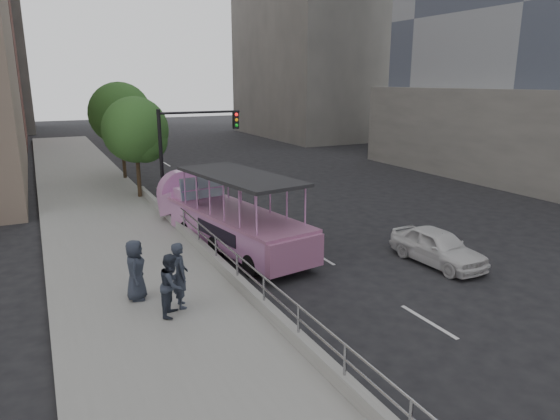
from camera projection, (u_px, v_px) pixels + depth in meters
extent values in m
plane|color=black|center=(357.00, 301.00, 15.22)|extent=(160.00, 160.00, 0.00)
cube|color=gray|center=(112.00, 233.00, 21.41)|extent=(5.50, 80.00, 0.30)
cube|color=#A9A9A4|center=(238.00, 281.00, 15.50)|extent=(0.24, 30.00, 0.36)
cylinder|color=#9C9CA1|center=(411.00, 417.00, 8.42)|extent=(0.07, 0.07, 0.70)
cylinder|color=#9C9CA1|center=(345.00, 360.00, 10.16)|extent=(0.07, 0.07, 0.70)
cylinder|color=#9C9CA1|center=(299.00, 319.00, 11.89)|extent=(0.07, 0.07, 0.70)
cylinder|color=#9C9CA1|center=(264.00, 288.00, 13.63)|extent=(0.07, 0.07, 0.70)
cylinder|color=#9C9CA1|center=(237.00, 265.00, 15.37)|extent=(0.07, 0.07, 0.70)
cylinder|color=#9C9CA1|center=(216.00, 246.00, 17.10)|extent=(0.07, 0.07, 0.70)
cylinder|color=#9C9CA1|center=(198.00, 231.00, 18.84)|extent=(0.07, 0.07, 0.70)
cylinder|color=#9C9CA1|center=(184.00, 218.00, 20.58)|extent=(0.07, 0.07, 0.70)
cylinder|color=#9C9CA1|center=(172.00, 207.00, 22.31)|extent=(0.07, 0.07, 0.70)
cylinder|color=#9C9CA1|center=(161.00, 198.00, 24.05)|extent=(0.07, 0.07, 0.70)
cylinder|color=#9C9CA1|center=(237.00, 265.00, 15.37)|extent=(0.06, 22.00, 0.06)
cylinder|color=#9C9CA1|center=(237.00, 255.00, 15.28)|extent=(0.06, 22.00, 0.06)
cylinder|color=black|center=(252.00, 266.00, 16.97)|extent=(0.44, 0.85, 0.81)
cylinder|color=black|center=(298.00, 254.00, 18.09)|extent=(0.44, 0.85, 0.81)
cylinder|color=black|center=(216.00, 246.00, 18.94)|extent=(0.44, 0.85, 0.81)
cylinder|color=black|center=(260.00, 237.00, 20.06)|extent=(0.44, 0.85, 0.81)
cylinder|color=black|center=(188.00, 231.00, 20.92)|extent=(0.44, 0.85, 0.81)
cylinder|color=black|center=(228.00, 223.00, 22.03)|extent=(0.44, 0.85, 0.81)
cube|color=#BC77B2|center=(236.00, 228.00, 19.51)|extent=(3.43, 7.62, 1.12)
cube|color=#BC77B2|center=(188.00, 201.00, 22.84)|extent=(2.48, 2.24, 1.40)
cylinder|color=#BC77B2|center=(180.00, 193.00, 23.37)|extent=(2.18, 0.97, 2.11)
cube|color=#995980|center=(295.00, 255.00, 16.52)|extent=(2.26, 0.68, 1.12)
cube|color=#995980|center=(236.00, 213.00, 19.36)|extent=(3.58, 7.90, 0.11)
cube|color=black|center=(240.00, 176.00, 18.70)|extent=(3.32, 6.23, 0.13)
cube|color=#9CAEB9|center=(203.00, 187.00, 21.37)|extent=(2.07, 0.53, 0.94)
cube|color=#BC77B2|center=(199.00, 192.00, 21.75)|extent=(2.09, 1.21, 0.45)
imported|color=silver|center=(438.00, 247.00, 18.15)|extent=(1.72, 3.92, 1.31)
imported|color=#2B323F|center=(180.00, 275.00, 13.93)|extent=(0.49, 0.72, 1.90)
imported|color=#2B323F|center=(172.00, 285.00, 13.48)|extent=(1.00, 1.06, 1.74)
imported|color=#2B323F|center=(135.00, 270.00, 14.44)|extent=(0.83, 1.02, 1.81)
cylinder|color=black|center=(198.00, 216.00, 20.47)|extent=(0.07, 0.07, 2.26)
cube|color=#0D0D5D|center=(197.00, 193.00, 20.23)|extent=(0.22, 0.53, 0.81)
cube|color=silver|center=(198.00, 193.00, 20.24)|extent=(0.14, 0.34, 0.50)
cylinder|color=black|center=(161.00, 164.00, 24.18)|extent=(0.18, 0.18, 5.20)
cylinder|color=black|center=(199.00, 112.00, 24.43)|extent=(4.20, 0.12, 0.12)
cube|color=black|center=(236.00, 120.00, 25.35)|extent=(0.28, 0.22, 0.85)
sphere|color=red|center=(236.00, 114.00, 25.16)|extent=(0.16, 0.16, 0.16)
cylinder|color=#352718|center=(139.00, 174.00, 27.27)|extent=(0.22, 0.22, 3.08)
sphere|color=#2C5F26|center=(135.00, 130.00, 26.66)|extent=(3.52, 3.52, 3.52)
sphere|color=#2C5F26|center=(145.00, 140.00, 26.71)|extent=(2.42, 2.42, 2.42)
cylinder|color=#352718|center=(124.00, 156.00, 32.52)|extent=(0.22, 0.22, 3.47)
sphere|color=#2C5F26|center=(120.00, 114.00, 31.83)|extent=(3.97, 3.97, 3.97)
sphere|color=#2C5F26|center=(128.00, 123.00, 31.89)|extent=(2.73, 2.73, 2.73)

